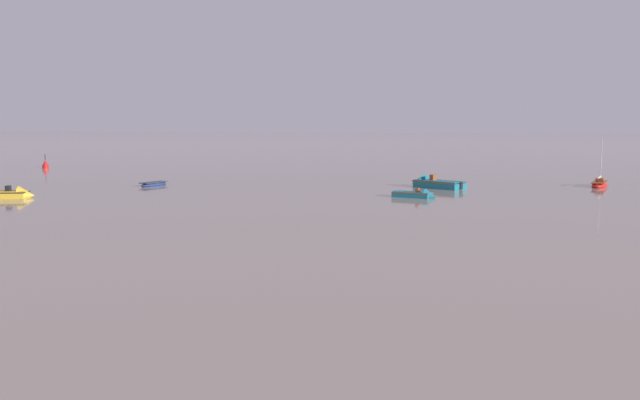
# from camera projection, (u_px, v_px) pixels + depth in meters

# --- Properties ---
(motorboat_moored_0) EXTENTS (4.32, 2.48, 1.40)m
(motorboat_moored_0) POSITION_uv_depth(u_px,v_px,m) (418.00, 196.00, 61.89)
(motorboat_moored_0) COLOR #197084
(motorboat_moored_0) RESTS_ON ground
(rowboat_moored_0) EXTENTS (2.32, 3.82, 0.57)m
(rowboat_moored_0) POSITION_uv_depth(u_px,v_px,m) (154.00, 184.00, 73.47)
(rowboat_moored_0) COLOR navy
(rowboat_moored_0) RESTS_ON ground
(sailboat_moored_0) EXTENTS (2.80, 5.00, 5.36)m
(sailboat_moored_0) POSITION_uv_depth(u_px,v_px,m) (600.00, 184.00, 72.47)
(sailboat_moored_0) COLOR red
(sailboat_moored_0) RESTS_ON ground
(motorboat_moored_1) EXTENTS (6.42, 5.27, 2.15)m
(motorboat_moored_1) POSITION_uv_depth(u_px,v_px,m) (432.00, 185.00, 71.58)
(motorboat_moored_1) COLOR #197084
(motorboat_moored_1) RESTS_ON ground
(motorboat_moored_2) EXTENTS (5.53, 3.21, 1.80)m
(motorboat_moored_2) POSITION_uv_depth(u_px,v_px,m) (10.00, 195.00, 61.64)
(motorboat_moored_2) COLOR gold
(motorboat_moored_2) RESTS_ON ground
(channel_buoy) EXTENTS (0.90, 0.90, 2.30)m
(channel_buoy) POSITION_uv_depth(u_px,v_px,m) (45.00, 165.00, 100.67)
(channel_buoy) COLOR red
(channel_buoy) RESTS_ON ground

